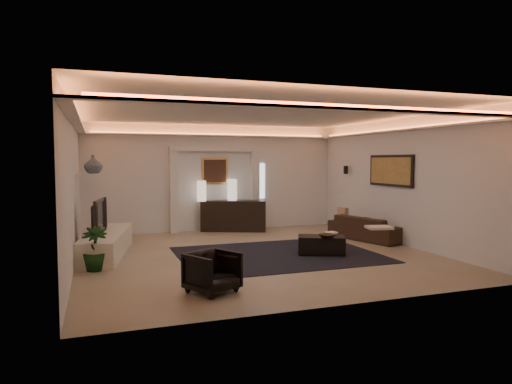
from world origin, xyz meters
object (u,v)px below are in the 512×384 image
object	(u,v)px
sofa	(367,228)
coffee_table	(321,245)
console	(234,216)
armchair	(213,272)

from	to	relation	value
sofa	coffee_table	size ratio (longest dim) A/B	2.08
sofa	coffee_table	distance (m)	2.25
console	armchair	xyz separation A→B (m)	(-1.97, -5.52, -0.10)
sofa	armchair	size ratio (longest dim) A/B	2.96
console	sofa	xyz separation A→B (m)	(2.70, -2.40, -0.11)
console	sofa	bearing A→B (deg)	-19.56
coffee_table	armchair	bearing A→B (deg)	-121.53
sofa	coffee_table	world-z (taller)	sofa
sofa	armchair	distance (m)	5.61
coffee_table	armchair	world-z (taller)	armchair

